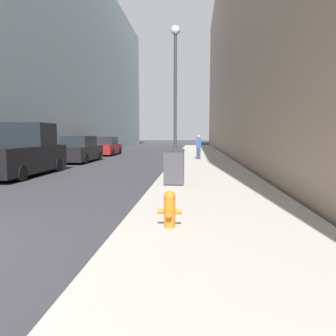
{
  "coord_description": "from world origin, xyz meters",
  "views": [
    {
      "loc": [
        5.14,
        -3.92,
        1.8
      ],
      "look_at": [
        3.39,
        18.01,
        -0.46
      ],
      "focal_mm": 35.0,
      "sensor_mm": 36.0,
      "label": 1
    }
  ],
  "objects": [
    {
      "name": "fire_hydrant",
      "position": [
        4.71,
        1.87,
        0.47
      ],
      "size": [
        0.44,
        0.33,
        0.66
      ],
      "color": "orange",
      "rests_on": "sidewalk_right"
    },
    {
      "name": "building_right_stone",
      "position": [
        13.82,
        26.0,
        10.16
      ],
      "size": [
        12.0,
        60.0,
        20.33
      ],
      "color": "#9E7F66",
      "rests_on": "ground"
    },
    {
      "name": "lamppost",
      "position": [
        4.28,
        10.93,
        3.99
      ],
      "size": [
        0.41,
        0.41,
        6.43
      ],
      "color": "#2D332D",
      "rests_on": "sidewalk_right"
    },
    {
      "name": "sidewalk_right",
      "position": [
        5.74,
        18.0,
        0.06
      ],
      "size": [
        3.97,
        60.0,
        0.13
      ],
      "color": "#ADA89E",
      "rests_on": "ground"
    },
    {
      "name": "pedestrian_on_sidewalk",
      "position": [
        5.43,
        18.45,
        0.95
      ],
      "size": [
        0.33,
        0.22,
        1.64
      ],
      "color": "#2D3347",
      "rests_on": "sidewalk_right"
    },
    {
      "name": "parked_sedan_near",
      "position": [
        -2.37,
        16.94,
        0.78
      ],
      "size": [
        1.98,
        4.72,
        1.7
      ],
      "color": "black",
      "rests_on": "ground"
    },
    {
      "name": "pickup_truck",
      "position": [
        -2.49,
        9.91,
        0.95
      ],
      "size": [
        2.26,
        5.43,
        2.32
      ],
      "color": "black",
      "rests_on": "ground"
    },
    {
      "name": "trash_bin",
      "position": [
        4.47,
        7.0,
        0.73
      ],
      "size": [
        0.68,
        0.7,
        1.18
      ],
      "color": "#3D3D42",
      "rests_on": "sidewalk_right"
    },
    {
      "name": "parked_sedan_far",
      "position": [
        -2.51,
        24.13,
        0.74
      ],
      "size": [
        1.89,
        4.39,
        1.62
      ],
      "color": "maroon",
      "rests_on": "ground"
    },
    {
      "name": "building_left_glass",
      "position": [
        -10.93,
        26.0,
        9.49
      ],
      "size": [
        12.0,
        60.0,
        18.99
      ],
      "color": "#99B7C6",
      "rests_on": "ground"
    }
  ]
}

